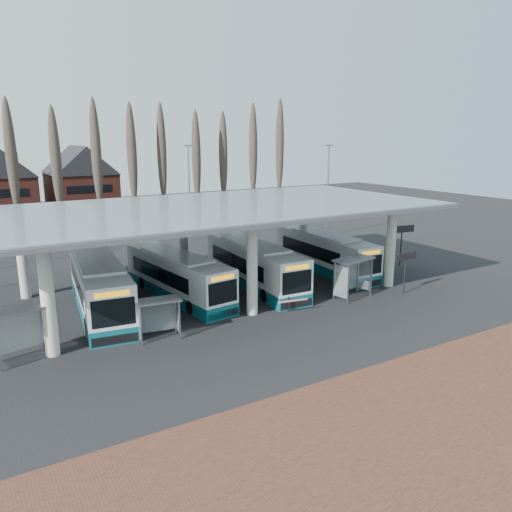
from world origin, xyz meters
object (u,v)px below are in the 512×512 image
bus_0 (99,286)px  shelter_0 (18,322)px  bus_3 (324,253)px  shelter_1 (158,310)px  shelter_2 (352,269)px  bus_1 (177,276)px  bus_2 (253,266)px

bus_0 → shelter_0: (-5.29, -5.36, 0.39)m
bus_3 → shelter_1: bearing=-156.0°
bus_0 → bus_3: 18.71m
bus_0 → shelter_2: bus_0 is taller
shelter_1 → bus_3: bearing=29.2°
bus_1 → bus_0: bearing=173.7°
shelter_1 → bus_2: bearing=39.2°
bus_2 → shelter_2: (4.48, -5.91, 0.49)m
bus_2 → shelter_1: (-9.74, -6.02, 0.11)m
bus_0 → shelter_0: bearing=-127.7°
bus_1 → shelter_2: (10.47, -6.34, 0.57)m
bus_3 → shelter_1: bus_3 is taller
bus_0 → shelter_1: 6.57m
bus_1 → shelter_0: size_ratio=3.56×
bus_3 → shelter_0: (-24.00, -5.79, 0.50)m
bus_0 → shelter_1: (1.64, -6.36, 0.05)m
bus_2 → bus_1: bearing=178.6°
bus_0 → bus_3: bus_0 is taller
bus_2 → bus_3: (7.33, 0.78, -0.06)m
bus_0 → bus_3: bearing=8.2°
bus_3 → shelter_0: bearing=-164.1°
shelter_1 → shelter_2: size_ratio=0.80×
bus_2 → shelter_2: bearing=-50.1°
bus_3 → shelter_2: bearing=-110.8°
bus_0 → shelter_1: bus_0 is taller
bus_1 → bus_2: size_ratio=0.95×
bus_2 → bus_3: bus_2 is taller
bus_0 → shelter_2: (15.86, -6.25, 0.43)m
bus_1 → shelter_1: size_ratio=4.40×
bus_2 → shelter_1: 11.45m
bus_1 → bus_3: 13.33m
shelter_0 → shelter_2: shelter_2 is taller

